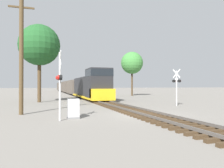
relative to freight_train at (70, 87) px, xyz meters
name	(u,v)px	position (x,y,z in m)	size (l,w,h in m)	color
ground_plane	(146,115)	(0.00, -45.43, -1.79)	(400.00, 400.00, 0.00)	slate
rail_track_bed	(146,113)	(0.00, -45.43, -1.66)	(2.60, 160.00, 0.31)	#42301E
freight_train	(70,87)	(0.00, 0.00, 0.00)	(2.93, 71.69, 4.37)	#232326
crossing_signal_near	(59,80)	(-6.04, -46.09, 0.67)	(0.35, 1.00, 4.19)	silver
crossing_signal_far	(177,83)	(6.29, -39.93, 0.55)	(0.58, 1.00, 3.83)	silver
relay_cabinet	(73,109)	(-5.12, -45.41, -1.17)	(0.79, 0.60, 1.27)	slate
utility_pole	(21,55)	(-8.50, -42.40, 2.55)	(1.80, 0.31, 8.45)	#4C3A23
tree_far_right	(39,45)	(-7.46, -30.23, 5.48)	(5.23, 5.23, 9.92)	#473521
tree_mid_background	(132,63)	(10.89, -16.96, 5.11)	(4.65, 4.65, 9.26)	#473521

